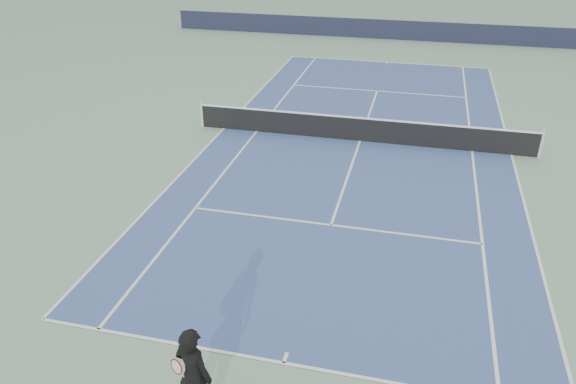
# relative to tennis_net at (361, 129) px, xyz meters

# --- Properties ---
(ground) EXTENTS (80.00, 80.00, 0.00)m
(ground) POSITION_rel_tennis_net_xyz_m (0.00, 0.00, -0.50)
(ground) COLOR gray
(court_surface) EXTENTS (10.97, 23.77, 0.01)m
(court_surface) POSITION_rel_tennis_net_xyz_m (0.00, 0.00, -0.50)
(court_surface) COLOR #395187
(court_surface) RESTS_ON ground
(tennis_net) EXTENTS (12.90, 0.10, 1.07)m
(tennis_net) POSITION_rel_tennis_net_xyz_m (0.00, 0.00, 0.00)
(tennis_net) COLOR silver
(tennis_net) RESTS_ON ground
(windscreen_far) EXTENTS (30.00, 0.25, 1.20)m
(windscreen_far) POSITION_rel_tennis_net_xyz_m (0.00, 17.88, 0.10)
(windscreen_far) COLOR black
(windscreen_far) RESTS_ON ground
(tennis_player) EXTENTS (0.89, 0.75, 2.01)m
(tennis_player) POSITION_rel_tennis_net_xyz_m (-1.17, -13.49, 0.50)
(tennis_player) COLOR black
(tennis_player) RESTS_ON ground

